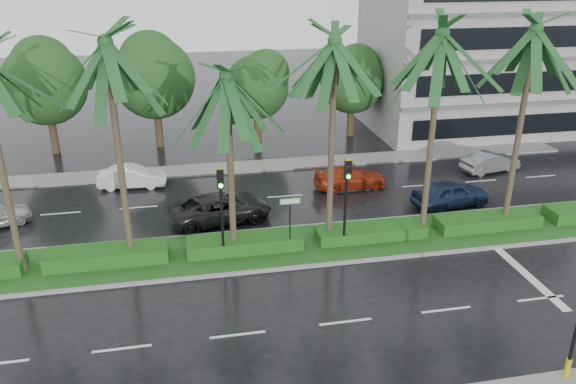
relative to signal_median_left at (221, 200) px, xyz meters
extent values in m
plane|color=black|center=(4.00, -0.30, -3.00)|extent=(120.00, 120.00, 0.00)
cube|color=slate|center=(4.00, 11.70, -2.94)|extent=(40.00, 2.00, 0.12)
cube|color=gray|center=(4.00, 0.70, -2.93)|extent=(36.00, 4.00, 0.14)
cube|color=#194517|center=(4.00, 0.70, -2.85)|extent=(35.60, 3.70, 0.02)
cube|color=#1F4A15|center=(-5.00, 0.70, -2.55)|extent=(5.20, 1.40, 0.60)
cube|color=#1F4A15|center=(1.00, 0.70, -2.55)|extent=(5.20, 1.40, 0.60)
cube|color=#1F4A15|center=(7.00, 0.70, -2.55)|extent=(5.20, 1.40, 0.60)
cube|color=#1F4A15|center=(13.00, 0.70, -2.55)|extent=(5.20, 1.40, 0.60)
cube|color=silver|center=(-8.00, 6.70, -2.99)|extent=(2.00, 0.12, 0.01)
cube|color=silver|center=(-4.00, -5.30, -2.99)|extent=(2.00, 0.12, 0.01)
cube|color=silver|center=(-4.00, 6.70, -2.99)|extent=(2.00, 0.12, 0.01)
cube|color=silver|center=(0.00, -5.30, -2.99)|extent=(2.00, 0.12, 0.01)
cube|color=silver|center=(0.00, 6.70, -2.99)|extent=(2.00, 0.12, 0.01)
cube|color=silver|center=(4.00, -5.30, -2.99)|extent=(2.00, 0.12, 0.01)
cube|color=silver|center=(4.00, 6.70, -2.99)|extent=(2.00, 0.12, 0.01)
cube|color=silver|center=(8.00, -5.30, -2.99)|extent=(2.00, 0.12, 0.01)
cube|color=silver|center=(8.00, 6.70, -2.99)|extent=(2.00, 0.12, 0.01)
cube|color=silver|center=(12.00, -5.30, -2.99)|extent=(2.00, 0.12, 0.01)
cube|color=silver|center=(12.00, 6.70, -2.99)|extent=(2.00, 0.12, 0.01)
cube|color=silver|center=(16.00, 6.70, -2.99)|extent=(2.00, 0.12, 0.01)
cube|color=silver|center=(20.00, 6.70, -2.99)|extent=(2.00, 0.12, 0.01)
cube|color=silver|center=(12.50, -3.30, -2.99)|extent=(0.40, 6.00, 0.01)
cylinder|color=#433527|center=(-8.50, 0.70, 1.61)|extent=(0.28, 0.28, 8.93)
cylinder|color=#433527|center=(-8.50, 0.70, -2.63)|extent=(0.40, 0.40, 0.44)
cylinder|color=#433527|center=(-4.00, 0.80, 1.83)|extent=(0.28, 0.28, 9.35)
cylinder|color=#433527|center=(-4.00, 0.80, -2.63)|extent=(0.40, 0.40, 0.44)
cylinder|color=#433527|center=(0.50, 0.60, 1.12)|extent=(0.28, 0.28, 7.94)
cylinder|color=#433527|center=(0.50, 0.60, -2.63)|extent=(0.40, 0.40, 0.44)
cylinder|color=#433527|center=(5.00, 0.90, 1.72)|extent=(0.28, 0.28, 9.14)
cylinder|color=#433527|center=(5.00, 0.90, -2.63)|extent=(0.40, 0.40, 0.44)
cylinder|color=#433527|center=(9.50, 0.50, 1.86)|extent=(0.28, 0.28, 9.41)
cylinder|color=#433527|center=(9.50, 0.50, -2.63)|extent=(0.40, 0.40, 0.44)
cylinder|color=#433527|center=(14.00, 0.80, 1.87)|extent=(0.28, 0.28, 9.44)
cylinder|color=#433527|center=(14.00, 0.80, -2.63)|extent=(0.40, 0.40, 0.44)
cylinder|color=black|center=(10.00, -9.60, -1.18)|extent=(0.12, 0.12, 3.40)
cylinder|color=gold|center=(10.00, -9.60, -2.53)|extent=(0.18, 0.18, 0.70)
cylinder|color=black|center=(0.00, 0.10, -1.15)|extent=(0.12, 0.12, 3.40)
cube|color=black|center=(0.00, -0.08, 1.00)|extent=(0.30, 0.18, 0.90)
cube|color=gold|center=(0.00, -0.20, 1.48)|extent=(0.34, 0.12, 0.06)
cylinder|color=black|center=(0.00, -0.18, 1.30)|extent=(0.18, 0.04, 0.18)
cylinder|color=black|center=(0.00, -0.18, 1.00)|extent=(0.18, 0.04, 0.18)
cylinder|color=#0CE519|center=(0.00, -0.18, 0.70)|extent=(0.18, 0.04, 0.18)
cylinder|color=black|center=(5.50, 0.10, -1.15)|extent=(0.12, 0.12, 3.40)
cube|color=black|center=(5.50, -0.08, 1.00)|extent=(0.30, 0.18, 0.90)
cube|color=gold|center=(5.50, -0.20, 1.48)|extent=(0.34, 0.12, 0.06)
cylinder|color=black|center=(5.50, -0.18, 1.30)|extent=(0.18, 0.04, 0.18)
cylinder|color=black|center=(5.50, -0.18, 1.00)|extent=(0.18, 0.04, 0.18)
cylinder|color=#0CE519|center=(5.50, -0.18, 0.70)|extent=(0.18, 0.04, 0.18)
cylinder|color=black|center=(3.00, 0.20, -1.55)|extent=(0.06, 0.06, 2.60)
cube|color=#0C5926|center=(3.00, 0.17, -0.40)|extent=(0.95, 0.04, 0.30)
cube|color=white|center=(3.00, 0.15, -0.40)|extent=(0.85, 0.01, 0.22)
cylinder|color=#3E2E1C|center=(-10.00, 17.20, -1.68)|extent=(0.52, 0.52, 2.63)
sphere|color=#1C3F17|center=(-10.00, 17.20, 1.74)|extent=(5.42, 5.42, 5.42)
sphere|color=#1C3F17|center=(-10.00, 17.50, 2.79)|extent=(4.06, 4.06, 4.06)
cylinder|color=#3E2E1C|center=(-3.00, 17.20, -1.65)|extent=(0.52, 0.52, 2.69)
sphere|color=#1C3F17|center=(-3.00, 17.20, 1.84)|extent=(5.53, 5.53, 5.53)
sphere|color=#1C3F17|center=(-3.00, 17.50, 2.92)|extent=(4.15, 4.15, 4.15)
cylinder|color=#3E2E1C|center=(4.00, 17.20, -1.90)|extent=(0.52, 0.52, 2.20)
sphere|color=#1C3F17|center=(4.00, 17.20, 0.96)|extent=(4.52, 4.52, 4.52)
sphere|color=#1C3F17|center=(4.00, 17.50, 1.83)|extent=(3.39, 3.39, 3.39)
cylinder|color=#3E2E1C|center=(11.00, 17.20, -1.87)|extent=(0.52, 0.52, 2.26)
sphere|color=#1C3F17|center=(11.00, 17.20, 1.08)|extent=(4.66, 4.66, 4.66)
sphere|color=#1C3F17|center=(11.00, 17.50, 1.98)|extent=(3.49, 3.49, 3.49)
cylinder|color=#3E2E1C|center=(18.00, 17.20, -1.65)|extent=(0.52, 0.52, 2.70)
sphere|color=#1C3F17|center=(18.00, 17.20, 1.86)|extent=(5.55, 5.55, 5.55)
sphere|color=#1C3F17|center=(18.00, 17.50, 2.94)|extent=(4.16, 4.16, 4.16)
cube|color=gray|center=(21.00, 17.70, 3.00)|extent=(16.00, 10.00, 12.00)
imported|color=silver|center=(-4.46, 9.78, -2.36)|extent=(1.62, 3.94, 1.27)
imported|color=black|center=(0.23, 4.20, -2.29)|extent=(3.36, 5.50, 1.42)
imported|color=#9E2911|center=(7.96, 7.23, -2.38)|extent=(1.92, 4.31, 1.23)
imported|color=#172646|center=(12.50, 3.70, -2.28)|extent=(2.35, 4.44, 1.44)
imported|color=slate|center=(17.34, 8.14, -2.38)|extent=(2.04, 3.96, 1.24)
camera|label=1|loc=(-1.40, -21.80, 9.47)|focal=35.00mm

